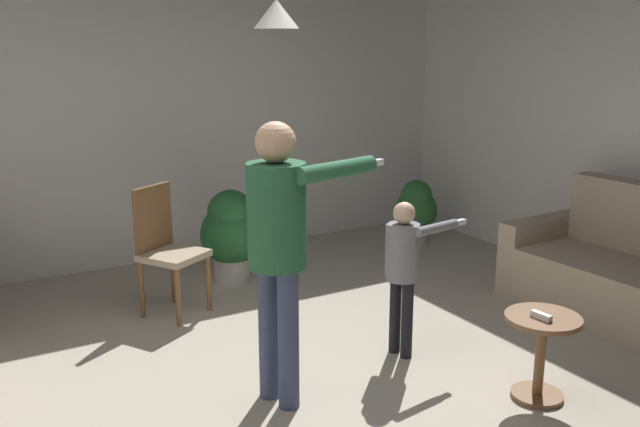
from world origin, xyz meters
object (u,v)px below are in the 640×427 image
at_px(person_child, 404,261).
at_px(spare_remote_on_table, 541,316).
at_px(couch_floral, 631,277).
at_px(potted_plant_by_wall, 416,209).
at_px(person_adult, 279,234).
at_px(potted_plant_corner, 231,232).
at_px(side_table_by_couch, 541,347).
at_px(dining_chair_by_counter, 166,245).

bearing_deg(person_child, spare_remote_on_table, 9.93).
distance_m(couch_floral, person_child, 1.93).
height_order(couch_floral, potted_plant_by_wall, couch_floral).
bearing_deg(spare_remote_on_table, potted_plant_by_wall, 64.26).
relative_size(person_adult, potted_plant_corner, 2.00).
relative_size(side_table_by_couch, person_adult, 0.31).
bearing_deg(dining_chair_by_counter, potted_plant_by_wall, 160.24).
bearing_deg(person_adult, spare_remote_on_table, 45.79).
xyz_separation_m(side_table_by_couch, person_adult, (-1.33, 0.75, 0.70)).
bearing_deg(person_adult, couch_floral, 71.95).
distance_m(person_adult, person_child, 1.07).
xyz_separation_m(couch_floral, side_table_by_couch, (-1.53, -0.51, -0.00)).
xyz_separation_m(side_table_by_couch, spare_remote_on_table, (-0.04, -0.02, 0.21)).
bearing_deg(person_child, side_table_by_couch, 12.85).
xyz_separation_m(dining_chair_by_counter, potted_plant_by_wall, (2.84, 0.53, -0.17)).
bearing_deg(couch_floral, spare_remote_on_table, 106.60).
bearing_deg(spare_remote_on_table, dining_chair_by_counter, 120.04).
distance_m(person_adult, spare_remote_on_table, 1.58).
xyz_separation_m(potted_plant_corner, potted_plant_by_wall, (2.13, 0.13, -0.08)).
xyz_separation_m(person_adult, spare_remote_on_table, (1.29, -0.77, -0.49)).
height_order(couch_floral, spare_remote_on_table, couch_floral).
distance_m(side_table_by_couch, dining_chair_by_counter, 2.83).
bearing_deg(potted_plant_by_wall, potted_plant_corner, -176.41).
bearing_deg(person_adult, potted_plant_by_wall, 115.63).
relative_size(couch_floral, side_table_by_couch, 3.52).
relative_size(side_table_by_couch, potted_plant_by_wall, 0.77).
bearing_deg(side_table_by_couch, spare_remote_on_table, -153.64).
xyz_separation_m(person_child, dining_chair_by_counter, (-1.12, 1.53, -0.11)).
bearing_deg(couch_floral, potted_plant_corner, 42.37).
height_order(couch_floral, dining_chair_by_counter, same).
xyz_separation_m(person_adult, potted_plant_corner, (0.59, 2.07, -0.57)).
distance_m(side_table_by_couch, potted_plant_corner, 2.92).
bearing_deg(person_adult, side_table_by_couch, 47.34).
xyz_separation_m(couch_floral, dining_chair_by_counter, (-2.98, 1.91, 0.21)).
relative_size(couch_floral, dining_chair_by_counter, 1.83).
relative_size(side_table_by_couch, person_child, 0.49).
distance_m(couch_floral, side_table_by_couch, 1.61).
bearing_deg(side_table_by_couch, couch_floral, 18.58).
xyz_separation_m(couch_floral, person_adult, (-2.86, 0.23, 0.69)).
distance_m(side_table_by_couch, potted_plant_by_wall, 3.26).
bearing_deg(potted_plant_corner, spare_remote_on_table, -76.14).
bearing_deg(person_child, potted_plant_corner, -176.25).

